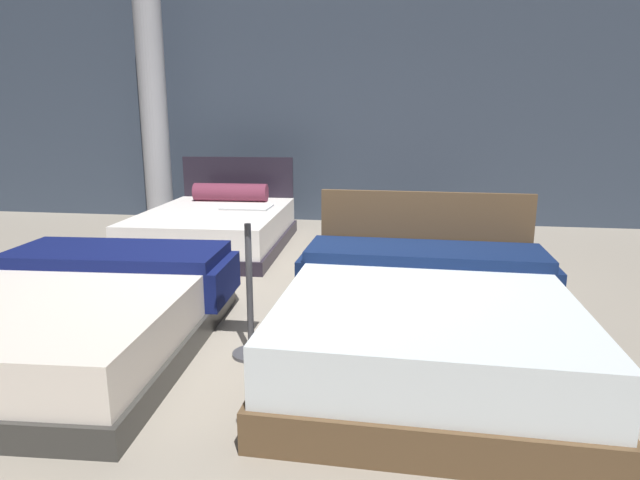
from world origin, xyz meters
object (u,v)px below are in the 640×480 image
bed_3 (416,239)px  bed_2 (217,227)px  bed_0 (76,315)px  bed_1 (425,323)px  support_pillar (153,96)px  price_sign (250,301)px

bed_3 → bed_2: bearing=177.6°
bed_0 → bed_3: size_ratio=1.08×
bed_1 → bed_2: 3.50m
bed_0 → support_pillar: bearing=104.6°
bed_0 → price_sign: size_ratio=2.28×
bed_1 → bed_2: size_ratio=0.91×
bed_1 → price_sign: 1.06m
price_sign → support_pillar: 4.90m
bed_1 → bed_3: bed_1 is taller
bed_0 → bed_1: bed_1 is taller
bed_2 → bed_3: bearing=-3.6°
bed_3 → price_sign: price_sign is taller
support_pillar → price_sign: bearing=-58.6°
bed_1 → bed_3: 2.65m
bed_1 → bed_0: bearing=-176.1°
bed_0 → bed_2: bed_2 is taller
bed_2 → bed_3: (2.26, -0.06, -0.05)m
bed_0 → bed_3: (2.21, 2.74, -0.05)m
bed_1 → price_sign: size_ratio=2.12×
bed_1 → price_sign: bearing=-177.2°
price_sign → bed_3: bearing=67.8°
price_sign → support_pillar: bearing=121.4°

